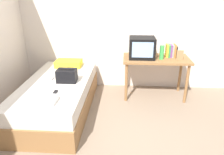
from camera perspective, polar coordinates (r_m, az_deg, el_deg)
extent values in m
plane|color=#84705B|center=(2.78, 1.63, -19.04)|extent=(8.00, 8.00, 0.00)
cube|color=beige|center=(4.12, 2.99, 14.84)|extent=(5.20, 0.10, 2.60)
cube|color=olive|center=(3.58, -14.25, -6.41)|extent=(1.00, 2.00, 0.31)
cube|color=beige|center=(3.47, -14.66, -2.61)|extent=(0.97, 1.94, 0.21)
cube|color=olive|center=(3.83, 11.88, 4.99)|extent=(1.16, 0.60, 0.04)
cylinder|color=olive|center=(3.69, 3.88, -1.39)|extent=(0.05, 0.05, 0.71)
cylinder|color=olive|center=(3.84, 19.58, -1.73)|extent=(0.05, 0.05, 0.71)
cylinder|color=olive|center=(4.14, 3.91, 1.29)|extent=(0.05, 0.05, 0.71)
cylinder|color=olive|center=(4.27, 17.99, 0.89)|extent=(0.05, 0.05, 0.71)
cube|color=black|center=(3.74, 8.10, 8.02)|extent=(0.44, 0.38, 0.36)
cube|color=#8CB2E0|center=(3.55, 8.31, 7.40)|extent=(0.35, 0.01, 0.26)
cylinder|color=green|center=(3.72, 13.35, 6.64)|extent=(0.07, 0.07, 0.24)
cube|color=gold|center=(3.89, 14.67, 7.05)|extent=(0.04, 0.14, 0.23)
cube|color=#337F47|center=(3.90, 15.20, 7.00)|extent=(0.03, 0.15, 0.22)
cube|color=#7A3D89|center=(3.90, 15.66, 6.99)|extent=(0.03, 0.14, 0.22)
cube|color=gray|center=(3.91, 16.11, 6.92)|extent=(0.03, 0.14, 0.22)
cube|color=#CC7233|center=(3.92, 16.59, 6.98)|extent=(0.03, 0.15, 0.23)
cube|color=black|center=(3.93, 16.97, 6.74)|extent=(0.02, 0.15, 0.20)
cube|color=#9E754C|center=(3.79, 17.93, 5.81)|extent=(0.11, 0.02, 0.16)
cube|color=yellow|center=(4.03, -11.67, 3.75)|extent=(0.47, 0.30, 0.12)
cube|color=black|center=(3.34, -12.13, 0.50)|extent=(0.30, 0.20, 0.20)
cylinder|color=black|center=(3.30, -12.29, 2.36)|extent=(0.24, 0.02, 0.02)
cube|color=white|center=(3.09, -18.74, -4.00)|extent=(0.21, 0.29, 0.01)
cube|color=black|center=(3.03, -15.25, -4.03)|extent=(0.04, 0.16, 0.02)
cube|color=#B7B7BC|center=(3.52, -16.08, -0.29)|extent=(0.04, 0.14, 0.02)
cube|color=white|center=(2.82, -17.64, -5.81)|extent=(0.28, 0.22, 0.07)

